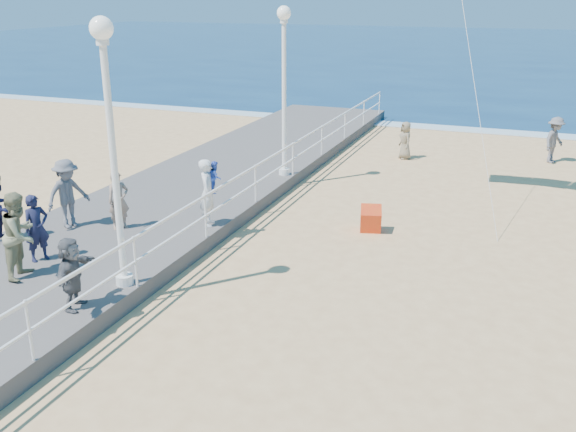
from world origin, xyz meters
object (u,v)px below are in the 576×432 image
(woman_holding_toddler, at_px, (208,193))
(box_kite, at_px, (371,221))
(spectator_2, at_px, (68,194))
(beach_walker_c, at_px, (405,140))
(spectator_0, at_px, (37,228))
(lamp_post_mid, at_px, (111,129))
(spectator_5, at_px, (72,273))
(beach_walker_a, at_px, (555,140))
(lamp_post_far, at_px, (284,74))
(toddler_held, at_px, (215,177))
(spectator_1, at_px, (20,235))
(spectator_6, at_px, (119,200))

(woman_holding_toddler, xyz_separation_m, box_kite, (3.78, 2.06, -0.97))
(spectator_2, relative_size, beach_walker_c, 1.23)
(spectator_0, bearing_deg, lamp_post_mid, -74.99)
(spectator_5, height_order, beach_walker_c, spectator_5)
(woman_holding_toddler, relative_size, beach_walker_a, 1.01)
(lamp_post_far, relative_size, spectator_2, 2.99)
(toddler_held, bearing_deg, beach_walker_c, -35.03)
(spectator_0, xyz_separation_m, spectator_1, (0.29, -0.79, 0.16))
(toddler_held, bearing_deg, beach_walker_a, -54.43)
(woman_holding_toddler, height_order, spectator_0, woman_holding_toddler)
(spectator_1, xyz_separation_m, spectator_5, (1.95, -0.82, -0.21))
(lamp_post_mid, bearing_deg, beach_walker_c, 78.05)
(spectator_6, distance_m, box_kite, 6.61)
(lamp_post_far, bearing_deg, spectator_6, -108.02)
(spectator_5, bearing_deg, lamp_post_mid, -25.94)
(toddler_held, relative_size, box_kite, 1.37)
(woman_holding_toddler, bearing_deg, lamp_post_mid, 161.59)
(lamp_post_mid, distance_m, woman_holding_toddler, 4.50)
(lamp_post_mid, height_order, woman_holding_toddler, lamp_post_mid)
(toddler_held, distance_m, beach_walker_c, 10.58)
(spectator_2, bearing_deg, toddler_held, -44.39)
(spectator_0, relative_size, spectator_1, 0.82)
(lamp_post_far, xyz_separation_m, spectator_5, (-0.27, -10.22, -2.55))
(woman_holding_toddler, xyz_separation_m, beach_walker_a, (8.35, 11.75, -0.41))
(spectator_2, bearing_deg, lamp_post_mid, -105.23)
(spectator_0, relative_size, spectator_6, 1.02)
(spectator_5, distance_m, spectator_6, 4.35)
(woman_holding_toddler, xyz_separation_m, spectator_5, (-0.22, -5.03, -0.16))
(box_kite, bearing_deg, spectator_2, -168.44)
(lamp_post_mid, bearing_deg, spectator_0, 171.26)
(woman_holding_toddler, distance_m, toddler_held, 0.44)
(lamp_post_mid, height_order, spectator_2, lamp_post_mid)
(spectator_2, xyz_separation_m, spectator_6, (1.26, 0.37, -0.14))
(toddler_held, distance_m, box_kite, 4.32)
(lamp_post_mid, distance_m, spectator_1, 3.25)
(toddler_held, distance_m, spectator_0, 4.46)
(spectator_5, bearing_deg, woman_holding_toddler, -16.01)
(spectator_1, relative_size, spectator_2, 1.04)
(spectator_1, xyz_separation_m, beach_walker_a, (10.52, 15.96, -0.46))
(woman_holding_toddler, distance_m, spectator_6, 2.25)
(spectator_5, relative_size, beach_walker_a, 0.83)
(lamp_post_mid, distance_m, lamp_post_far, 9.00)
(toddler_held, bearing_deg, woman_holding_toddler, 115.84)
(lamp_post_mid, relative_size, spectator_2, 2.99)
(spectator_0, distance_m, spectator_6, 2.42)
(spectator_0, height_order, spectator_6, spectator_0)
(lamp_post_far, height_order, spectator_2, lamp_post_far)
(spectator_6, bearing_deg, beach_walker_c, 10.75)
(beach_walker_c, bearing_deg, spectator_1, -54.17)
(spectator_5, distance_m, beach_walker_a, 18.84)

